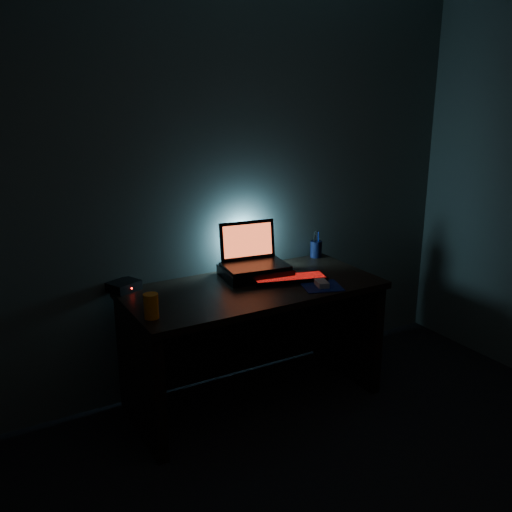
{
  "coord_description": "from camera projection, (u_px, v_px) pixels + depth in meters",
  "views": [
    {
      "loc": [
        -1.54,
        -1.11,
        1.87
      ],
      "look_at": [
        -0.01,
        1.57,
        0.95
      ],
      "focal_mm": 40.0,
      "sensor_mm": 36.0,
      "label": 1
    }
  ],
  "objects": [
    {
      "name": "room",
      "position": [
        500.0,
        287.0,
        1.84
      ],
      "size": [
        3.5,
        4.0,
        2.5
      ],
      "color": "black",
      "rests_on": "ground"
    },
    {
      "name": "juice_glass",
      "position": [
        151.0,
        306.0,
        2.85
      ],
      "size": [
        0.1,
        0.1,
        0.13
      ],
      "primitive_type": "cylinder",
      "rotation": [
        0.0,
        0.0,
        -0.36
      ],
      "color": "orange",
      "rests_on": "desk"
    },
    {
      "name": "mouse",
      "position": [
        322.0,
        283.0,
        3.31
      ],
      "size": [
        0.09,
        0.12,
        0.03
      ],
      "primitive_type": "cube",
      "rotation": [
        0.0,
        0.0,
        -0.31
      ],
      "color": "gray",
      "rests_on": "mousepad"
    },
    {
      "name": "desk",
      "position": [
        249.0,
        323.0,
        3.45
      ],
      "size": [
        1.5,
        0.7,
        0.75
      ],
      "color": "black",
      "rests_on": "ground"
    },
    {
      "name": "pen_cup",
      "position": [
        316.0,
        249.0,
        3.88
      ],
      "size": [
        0.1,
        0.1,
        0.11
      ],
      "primitive_type": "cylinder",
      "rotation": [
        0.0,
        0.0,
        0.41
      ],
      "color": "black",
      "rests_on": "desk"
    },
    {
      "name": "router",
      "position": [
        124.0,
        286.0,
        3.25
      ],
      "size": [
        0.2,
        0.19,
        0.05
      ],
      "rotation": [
        0.0,
        0.0,
        0.41
      ],
      "color": "black",
      "rests_on": "desk"
    },
    {
      "name": "laptop",
      "position": [
        252.0,
        255.0,
        3.51
      ],
      "size": [
        0.41,
        0.33,
        0.26
      ],
      "rotation": [
        0.0,
        0.0,
        -0.13
      ],
      "color": "black",
      "rests_on": "riser"
    },
    {
      "name": "riser",
      "position": [
        255.0,
        272.0,
        3.49
      ],
      "size": [
        0.44,
        0.35,
        0.06
      ],
      "primitive_type": "cube",
      "rotation": [
        0.0,
        0.0,
        -0.13
      ],
      "color": "black",
      "rests_on": "desk"
    },
    {
      "name": "mousepad",
      "position": [
        322.0,
        286.0,
        3.32
      ],
      "size": [
        0.27,
        0.26,
        0.0
      ],
      "primitive_type": "cube",
      "rotation": [
        0.0,
        0.0,
        -0.31
      ],
      "color": "#0B1652",
      "rests_on": "desk"
    },
    {
      "name": "keyboard",
      "position": [
        289.0,
        279.0,
        3.41
      ],
      "size": [
        0.46,
        0.25,
        0.03
      ],
      "rotation": [
        0.0,
        0.0,
        -0.27
      ],
      "color": "black",
      "rests_on": "desk"
    }
  ]
}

